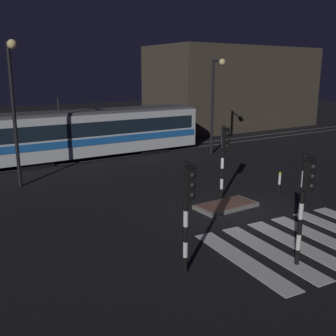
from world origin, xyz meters
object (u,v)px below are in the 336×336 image
at_px(street_lamp_trackside_left, 14,97).
at_px(bollard_island_edge, 279,183).
at_px(traffic_light_median_centre, 224,152).
at_px(tram, 94,132).
at_px(traffic_light_kerb_mid_left, 305,194).
at_px(traffic_light_corner_near_left, 188,202).
at_px(street_lamp_trackside_right, 215,94).

relative_size(street_lamp_trackside_left, bollard_island_edge, 6.44).
distance_m(traffic_light_median_centre, tram, 11.81).
height_order(traffic_light_median_centre, bollard_island_edge, traffic_light_median_centre).
xyz_separation_m(street_lamp_trackside_left, bollard_island_edge, (10.02, -7.95, -3.98)).
distance_m(traffic_light_kerb_mid_left, traffic_light_median_centre, 6.56).
bearing_deg(traffic_light_kerb_mid_left, traffic_light_corner_near_left, 154.39).
height_order(traffic_light_kerb_mid_left, traffic_light_median_centre, traffic_light_kerb_mid_left).
height_order(traffic_light_median_centre, tram, tram).
relative_size(traffic_light_median_centre, tram, 0.22).
relative_size(street_lamp_trackside_left, tram, 0.46).
relative_size(tram, bollard_island_edge, 13.89).
distance_m(traffic_light_median_centre, bollard_island_edge, 3.36).
bearing_deg(tram, traffic_light_corner_near_left, -103.94).
relative_size(traffic_light_corner_near_left, street_lamp_trackside_left, 0.46).
bearing_deg(bollard_island_edge, traffic_light_corner_near_left, -155.08).
xyz_separation_m(traffic_light_corner_near_left, tram, (4.07, 16.40, -0.44)).
bearing_deg(street_lamp_trackside_right, traffic_light_kerb_mid_left, -120.54).
distance_m(traffic_light_corner_near_left, traffic_light_kerb_mid_left, 3.44).
relative_size(traffic_light_kerb_mid_left, traffic_light_median_centre, 1.01).
distance_m(street_lamp_trackside_right, bollard_island_edge, 10.19).
relative_size(traffic_light_kerb_mid_left, tram, 0.22).
xyz_separation_m(traffic_light_corner_near_left, traffic_light_kerb_mid_left, (3.10, -1.49, 0.08)).
bearing_deg(tram, street_lamp_trackside_left, -141.87).
height_order(street_lamp_trackside_left, bollard_island_edge, street_lamp_trackside_left).
bearing_deg(bollard_island_edge, tram, 107.92).
xyz_separation_m(traffic_light_median_centre, bollard_island_edge, (2.77, -0.88, -1.69)).
xyz_separation_m(street_lamp_trackside_right, street_lamp_trackside_left, (-13.35, -0.96, 0.32)).
height_order(street_lamp_trackside_left, tram, street_lamp_trackside_left).
height_order(traffic_light_corner_near_left, street_lamp_trackside_right, street_lamp_trackside_right).
distance_m(traffic_light_corner_near_left, street_lamp_trackside_left, 12.11).
bearing_deg(bollard_island_edge, traffic_light_kerb_mid_left, -133.73).
xyz_separation_m(traffic_light_kerb_mid_left, street_lamp_trackside_right, (8.37, 14.19, 1.94)).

